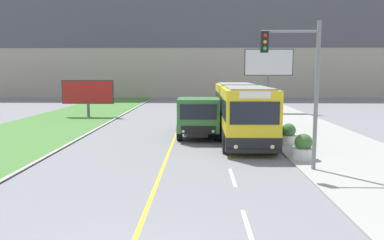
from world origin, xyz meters
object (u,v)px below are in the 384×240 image
object	(u,v)px
billboard_large	(269,65)
planter_round_far	(265,118)
planter_round_second	(288,135)
billboard_small	(88,93)
dump_truck	(198,117)
planter_round_near	(303,148)
traffic_light_mast	(300,77)
city_bus	(240,111)
planter_round_third	(273,125)

from	to	relation	value
billboard_large	planter_round_far	world-z (taller)	billboard_large
billboard_large	planter_round_far	distance (m)	10.29
planter_round_second	billboard_small	bearing A→B (deg)	139.82
dump_truck	planter_round_near	xyz separation A→B (m)	(4.69, -5.87, -0.67)
billboard_large	planter_round_second	world-z (taller)	billboard_large
traffic_light_mast	billboard_small	world-z (taller)	traffic_light_mast
city_bus	billboard_small	world-z (taller)	billboard_small
planter_round_second	planter_round_far	bearing A→B (deg)	90.27
traffic_light_mast	planter_round_near	distance (m)	3.71
city_bus	billboard_small	xyz separation A→B (m)	(-12.22, 9.82, 0.55)
city_bus	traffic_light_mast	distance (m)	8.34
dump_truck	planter_round_second	size ratio (longest dim) A/B	5.89
dump_truck	planter_round_far	distance (m)	7.02
city_bus	planter_round_second	size ratio (longest dim) A/B	11.09
city_bus	planter_round_second	xyz separation A→B (m)	(2.35, -2.49, -1.05)
planter_round_third	planter_round_far	distance (m)	3.64
planter_round_second	planter_round_third	bearing A→B (deg)	91.73
billboard_small	planter_round_far	world-z (taller)	billboard_small
billboard_large	planter_round_near	distance (m)	20.67
dump_truck	planter_round_third	bearing A→B (deg)	16.28
planter_round_near	planter_round_second	xyz separation A→B (m)	(0.19, 3.63, -0.02)
planter_round_far	planter_round_near	bearing A→B (deg)	-90.81
planter_round_second	planter_round_third	world-z (taller)	planter_round_third
billboard_large	planter_round_second	xyz separation A→B (m)	(-1.82, -16.54, -4.08)
traffic_light_mast	billboard_small	bearing A→B (deg)	127.55
traffic_light_mast	planter_round_far	xyz separation A→B (m)	(0.88, 12.72, -3.16)
city_bus	dump_truck	xyz separation A→B (m)	(-2.53, -0.25, -0.36)
planter_round_second	planter_round_third	xyz separation A→B (m)	(-0.11, 3.63, 0.01)
planter_round_near	planter_round_far	size ratio (longest dim) A/B	1.01
city_bus	planter_round_third	xyz separation A→B (m)	(2.24, 1.15, -1.03)
planter_round_near	billboard_large	bearing A→B (deg)	84.32
traffic_light_mast	billboard_large	bearing A→B (deg)	82.91
billboard_small	planter_round_second	world-z (taller)	billboard_small
traffic_light_mast	planter_round_second	bearing A→B (deg)	80.45
planter_round_third	planter_round_far	world-z (taller)	planter_round_third
billboard_small	planter_round_second	xyz separation A→B (m)	(14.58, -12.31, -1.60)
traffic_light_mast	planter_round_third	xyz separation A→B (m)	(0.81, 9.09, -3.16)
billboard_small	planter_round_far	xyz separation A→B (m)	(14.54, -5.04, -1.59)
billboard_small	planter_round_near	size ratio (longest dim) A/B	4.00
traffic_light_mast	planter_round_second	size ratio (longest dim) A/B	5.36
planter_round_second	city_bus	bearing A→B (deg)	133.41
traffic_light_mast	planter_round_far	distance (m)	13.14
billboard_large	planter_round_near	xyz separation A→B (m)	(-2.01, -20.17, -4.06)
city_bus	planter_round_near	distance (m)	6.57
dump_truck	planter_round_second	distance (m)	5.42
billboard_small	planter_round_third	distance (m)	16.94
city_bus	traffic_light_mast	size ratio (longest dim) A/B	2.07
planter_round_near	planter_round_third	size ratio (longest dim) A/B	1.00
city_bus	planter_round_far	world-z (taller)	city_bus
planter_round_near	planter_round_far	xyz separation A→B (m)	(0.15, 10.90, -0.01)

